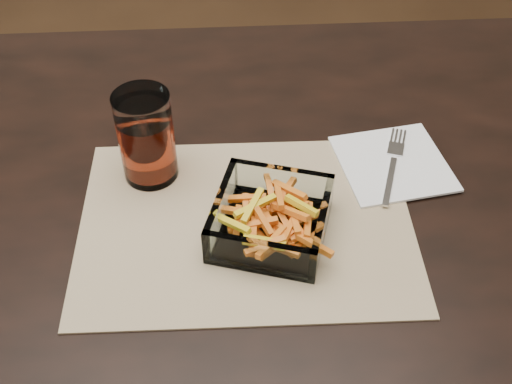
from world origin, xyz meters
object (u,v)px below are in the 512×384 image
dining_table (190,235)px  glass_bowl (271,220)px  fork (393,163)px  tumbler (147,140)px

dining_table → glass_bowl: (0.12, -0.08, 0.11)m
dining_table → fork: bearing=7.3°
glass_bowl → tumbler: (-0.16, 0.13, 0.04)m
dining_table → tumbler: 0.17m
dining_table → tumbler: tumbler is taller
fork → dining_table: bearing=-153.7°
glass_bowl → fork: 0.23m
dining_table → glass_bowl: size_ratio=8.92×
dining_table → tumbler: bearing=138.2°
tumbler → fork: tumbler is taller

